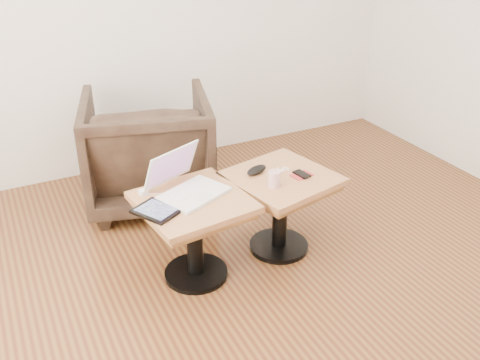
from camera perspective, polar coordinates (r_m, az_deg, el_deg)
name	(u,v)px	position (r m, az deg, el deg)	size (l,w,h in m)	color
room_shell	(296,72)	(2.11, 5.99, 11.34)	(4.52, 4.52, 2.71)	#4B2515
side_table_left	(194,219)	(2.96, -4.97, -4.19)	(0.62, 0.62, 0.51)	black
side_table_right	(281,195)	(3.20, 4.37, -1.55)	(0.67, 0.67, 0.51)	black
laptop	(186,185)	(2.94, -5.74, -0.50)	(0.46, 0.45, 0.24)	white
tablet	(156,211)	(2.79, -8.90, -3.25)	(0.26, 0.28, 0.02)	black
charging_adapter	(143,192)	(2.97, -10.30, -1.27)	(0.04, 0.04, 0.03)	white
glasses_case	(257,170)	(3.14, 1.79, 1.08)	(0.15, 0.06, 0.05)	black
striped_cup	(274,179)	(2.99, 3.67, 0.11)	(0.07, 0.07, 0.09)	#BC5461
earbuds_tangle	(283,169)	(3.19, 4.56, 1.14)	(0.08, 0.05, 0.02)	white
phone_on_sleeve	(302,175)	(3.14, 6.59, 0.58)	(0.13, 0.11, 0.01)	maroon
armchair	(148,150)	(3.79, -9.76, 3.22)	(0.84, 0.87, 0.79)	black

